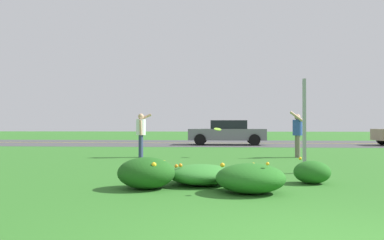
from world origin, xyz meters
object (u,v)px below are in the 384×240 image
object	(u,v)px
frisbee_lime	(218,129)
sign_post_near_path	(304,126)
person_thrower_white_shirt	(141,131)
car_gray_center_left	(227,132)
person_catcher_blue_shirt	(297,131)

from	to	relation	value
frisbee_lime	sign_post_near_path	bearing A→B (deg)	-65.33
person_thrower_white_shirt	car_gray_center_left	distance (m)	9.95
person_catcher_blue_shirt	frisbee_lime	xyz separation A→B (m)	(-2.86, -0.10, 0.08)
sign_post_near_path	person_catcher_blue_shirt	xyz separation A→B (m)	(0.72, 4.76, -0.20)
sign_post_near_path	car_gray_center_left	size ratio (longest dim) A/B	0.51
person_catcher_blue_shirt	sign_post_near_path	bearing A→B (deg)	-98.65
person_thrower_white_shirt	frisbee_lime	xyz separation A→B (m)	(2.76, 0.28, 0.07)
person_thrower_white_shirt	frisbee_lime	size ratio (longest dim) A/B	5.75
sign_post_near_path	car_gray_center_left	world-z (taller)	sign_post_near_path
sign_post_near_path	frisbee_lime	world-z (taller)	sign_post_near_path
sign_post_near_path	person_thrower_white_shirt	size ratio (longest dim) A/B	1.43
person_catcher_blue_shirt	frisbee_lime	bearing A→B (deg)	-178.07
sign_post_near_path	car_gray_center_left	xyz separation A→B (m)	(-1.68, 13.79, -0.40)
frisbee_lime	car_gray_center_left	bearing A→B (deg)	87.09
person_catcher_blue_shirt	frisbee_lime	distance (m)	2.87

